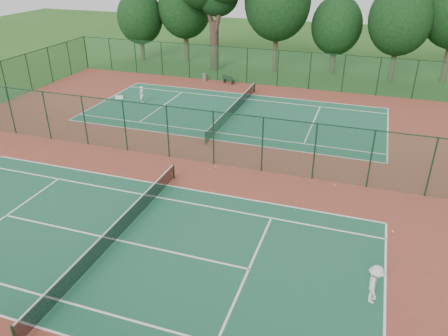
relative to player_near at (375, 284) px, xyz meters
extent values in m
plane|color=#27541A|center=(-11.38, 9.24, -0.85)|extent=(120.00, 120.00, 0.00)
cube|color=brown|center=(-11.38, 9.24, -0.84)|extent=(40.00, 36.00, 0.01)
cube|color=#1B563A|center=(-11.38, 0.24, -0.83)|extent=(23.77, 10.97, 0.01)
cube|color=#1D5C41|center=(-11.38, 18.24, -0.83)|extent=(23.77, 10.97, 0.01)
cube|color=#1C542E|center=(-11.38, 27.24, 0.90)|extent=(40.00, 0.02, 3.50)
cube|color=#14371B|center=(-11.38, 27.24, 2.61)|extent=(40.00, 0.05, 0.05)
cube|color=#16442B|center=(-11.38, 9.24, 0.90)|extent=(40.00, 0.02, 3.50)
cube|color=#143721|center=(-11.38, 9.24, 2.61)|extent=(40.00, 0.05, 0.05)
cylinder|color=#143921|center=(-11.38, 6.64, -0.36)|extent=(0.10, 0.10, 0.97)
cube|color=black|center=(-11.38, 0.24, -0.36)|extent=(0.02, 12.80, 0.85)
cube|color=white|center=(-11.38, 0.24, 0.07)|extent=(0.04, 12.80, 0.06)
cylinder|color=#153C1D|center=(-11.38, 11.84, -0.36)|extent=(0.10, 0.10, 0.97)
cylinder|color=#153C1D|center=(-11.38, 24.64, -0.36)|extent=(0.10, 0.10, 0.97)
cube|color=black|center=(-11.38, 18.24, -0.36)|extent=(0.02, 12.80, 0.85)
cube|color=white|center=(-11.38, 18.24, 0.07)|extent=(0.04, 12.80, 0.06)
imported|color=silver|center=(0.00, 0.00, 0.00)|extent=(0.64, 1.08, 1.66)
imported|color=white|center=(-19.80, 18.37, -0.08)|extent=(0.43, 0.59, 1.50)
cylinder|color=gray|center=(-17.19, 26.65, -0.45)|extent=(0.48, 0.48, 0.77)
cube|color=black|center=(-15.07, 26.77, -0.64)|extent=(0.21, 0.35, 0.40)
cube|color=black|center=(-14.09, 26.33, -0.64)|extent=(0.21, 0.35, 0.40)
cube|color=black|center=(-14.58, 26.55, -0.42)|extent=(1.37, 0.90, 0.04)
cube|color=black|center=(-14.66, 26.39, -0.21)|extent=(1.24, 0.60, 0.40)
cube|color=white|center=(-22.33, 18.79, -0.71)|extent=(0.74, 0.45, 0.26)
sphere|color=#E5F338|center=(-9.80, 8.44, -0.81)|extent=(0.06, 0.06, 0.06)
sphere|color=#BDCF30|center=(-2.32, 8.78, -0.80)|extent=(0.07, 0.07, 0.07)
sphere|color=gold|center=(-9.56, 8.77, -0.80)|extent=(0.08, 0.08, 0.08)
cylinder|color=#36251D|center=(-17.79, 31.30, 1.73)|extent=(0.94, 0.94, 5.15)
cylinder|color=#36251D|center=(-18.57, 31.56, 5.59)|extent=(1.75, 0.52, 5.13)
cylinder|color=#36251D|center=(-17.02, 31.13, 5.85)|extent=(1.63, 0.48, 5.56)
camera|label=1|loc=(-1.30, -13.82, 11.38)|focal=35.00mm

